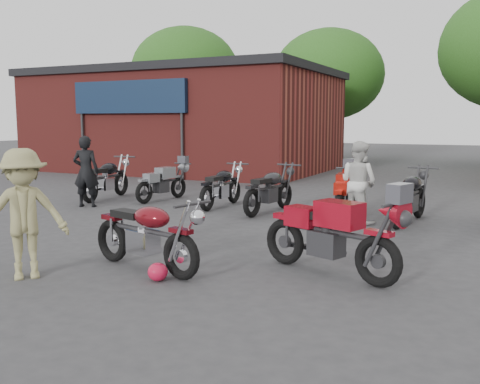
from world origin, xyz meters
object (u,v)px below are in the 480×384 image
at_px(vintage_motorcycle, 146,230).
at_px(row_bike_5, 410,194).
at_px(person_dark, 86,171).
at_px(row_bike_2, 222,184).
at_px(row_bike_3, 270,187).
at_px(row_bike_4, 344,191).
at_px(sportbike, 331,231).
at_px(row_bike_1, 163,181).
at_px(person_tan, 24,214).
at_px(helmet, 158,272).
at_px(person_light, 358,182).
at_px(row_bike_0, 107,176).

bearing_deg(vintage_motorcycle, row_bike_5, 76.20).
distance_m(person_dark, row_bike_2, 3.36).
height_order(row_bike_3, row_bike_4, row_bike_3).
bearing_deg(row_bike_3, row_bike_5, -81.25).
relative_size(sportbike, row_bike_1, 1.18).
distance_m(row_bike_1, row_bike_5, 6.42).
height_order(row_bike_1, row_bike_2, row_bike_2).
bearing_deg(row_bike_4, person_tan, 150.08).
height_order(vintage_motorcycle, helmet, vintage_motorcycle).
height_order(helmet, person_light, person_light).
bearing_deg(row_bike_3, person_dark, 112.77).
relative_size(helmet, row_bike_5, 0.13).
bearing_deg(person_dark, row_bike_4, 171.44).
xyz_separation_m(sportbike, row_bike_3, (-2.73, 4.37, -0.03)).
xyz_separation_m(row_bike_0, row_bike_5, (7.95, 0.01, -0.00)).
bearing_deg(person_tan, row_bike_3, 32.90).
xyz_separation_m(sportbike, helmet, (-1.99, -1.25, -0.50)).
xyz_separation_m(vintage_motorcycle, person_tan, (-1.25, -1.01, 0.28)).
distance_m(person_tan, row_bike_3, 6.35).
xyz_separation_m(sportbike, person_light, (-0.60, 3.99, 0.23)).
bearing_deg(row_bike_0, sportbike, -128.29).
relative_size(row_bike_3, row_bike_4, 1.03).
distance_m(row_bike_0, row_bike_2, 3.45).
bearing_deg(row_bike_3, sportbike, -140.62).
bearing_deg(row_bike_4, sportbike, -174.80).
distance_m(person_light, row_bike_4, 0.74).
xyz_separation_m(vintage_motorcycle, person_dark, (-4.72, 4.05, 0.29)).
height_order(row_bike_1, row_bike_4, row_bike_4).
xyz_separation_m(person_tan, row_bike_4, (2.63, 6.43, -0.31)).
height_order(person_dark, row_bike_1, person_dark).
bearing_deg(row_bike_4, person_dark, 94.98).
distance_m(vintage_motorcycle, row_bike_0, 7.43).
distance_m(sportbike, row_bike_2, 6.18).
bearing_deg(sportbike, vintage_motorcycle, -139.57).
relative_size(vintage_motorcycle, row_bike_0, 0.96).
height_order(row_bike_0, row_bike_5, row_bike_0).
relative_size(helmet, person_tan, 0.15).
height_order(sportbike, person_dark, person_dark).
bearing_deg(vintage_motorcycle, row_bike_2, 121.00).
bearing_deg(vintage_motorcycle, helmet, -25.51).
xyz_separation_m(person_light, row_bike_3, (-2.14, 0.37, -0.26)).
bearing_deg(row_bike_3, row_bike_1, 89.00).
relative_size(person_light, person_tan, 0.97).
bearing_deg(row_bike_4, helmet, 162.92).
bearing_deg(sportbike, person_dark, 176.04).
height_order(vintage_motorcycle, person_light, person_light).
distance_m(sportbike, row_bike_1, 7.74).
bearing_deg(person_light, row_bike_1, 14.55).
xyz_separation_m(row_bike_1, row_bike_5, (6.41, -0.40, 0.08)).
height_order(person_dark, row_bike_0, person_dark).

